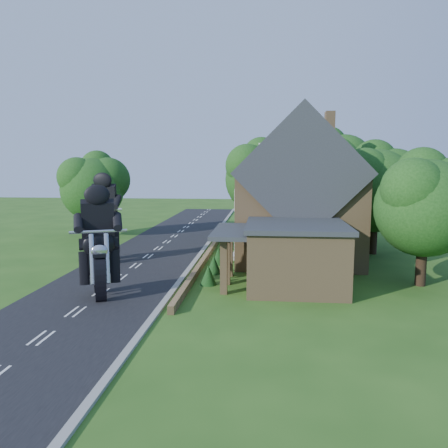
# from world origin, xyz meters

# --- Properties ---
(ground) EXTENTS (120.00, 120.00, 0.00)m
(ground) POSITION_xyz_m (0.00, 0.00, 0.00)
(ground) COLOR #285116
(ground) RESTS_ON ground
(road) EXTENTS (7.00, 80.00, 0.02)m
(road) POSITION_xyz_m (0.00, 0.00, 0.01)
(road) COLOR black
(road) RESTS_ON ground
(kerb) EXTENTS (0.30, 80.00, 0.12)m
(kerb) POSITION_xyz_m (3.65, 0.00, 0.06)
(kerb) COLOR gray
(kerb) RESTS_ON ground
(garden_wall) EXTENTS (0.30, 22.00, 0.40)m
(garden_wall) POSITION_xyz_m (4.30, 5.00, 0.20)
(garden_wall) COLOR #95754B
(garden_wall) RESTS_ON ground
(house) EXTENTS (9.54, 8.64, 10.24)m
(house) POSITION_xyz_m (10.49, 6.00, 4.34)
(house) COLOR #95754B
(house) RESTS_ON ground
(annex) EXTENTS (7.05, 5.94, 3.44)m
(annex) POSITION_xyz_m (9.87, -0.80, 1.77)
(annex) COLOR #95754B
(annex) RESTS_ON ground
(tree_annex_side) EXTENTS (5.64, 5.20, 7.48)m
(tree_annex_side) POSITION_xyz_m (17.13, 0.10, 4.69)
(tree_annex_side) COLOR black
(tree_annex_side) RESTS_ON ground
(tree_house_right) EXTENTS (6.51, 6.00, 8.40)m
(tree_house_right) POSITION_xyz_m (16.65, 8.62, 5.19)
(tree_house_right) COLOR black
(tree_house_right) RESTS_ON ground
(tree_behind_house) EXTENTS (7.81, 7.20, 10.08)m
(tree_behind_house) POSITION_xyz_m (14.18, 16.14, 6.23)
(tree_behind_house) COLOR black
(tree_behind_house) RESTS_ON ground
(tree_behind_left) EXTENTS (6.94, 6.40, 9.16)m
(tree_behind_left) POSITION_xyz_m (8.16, 17.13, 5.73)
(tree_behind_left) COLOR black
(tree_behind_left) RESTS_ON ground
(tree_far_road) EXTENTS (6.08, 5.60, 7.84)m
(tree_far_road) POSITION_xyz_m (-6.86, 14.11, 4.84)
(tree_far_road) COLOR black
(tree_far_road) RESTS_ON ground
(shrub_a) EXTENTS (0.90, 0.90, 1.10)m
(shrub_a) POSITION_xyz_m (5.30, -1.00, 0.55)
(shrub_a) COLOR black
(shrub_a) RESTS_ON ground
(shrub_b) EXTENTS (0.90, 0.90, 1.10)m
(shrub_b) POSITION_xyz_m (5.30, 1.50, 0.55)
(shrub_b) COLOR black
(shrub_b) RESTS_ON ground
(shrub_c) EXTENTS (0.90, 0.90, 1.10)m
(shrub_c) POSITION_xyz_m (5.30, 4.00, 0.55)
(shrub_c) COLOR black
(shrub_c) RESTS_ON ground
(shrub_d) EXTENTS (0.90, 0.90, 1.10)m
(shrub_d) POSITION_xyz_m (5.30, 9.00, 0.55)
(shrub_d) COLOR black
(shrub_d) RESTS_ON ground
(shrub_e) EXTENTS (0.90, 0.90, 1.10)m
(shrub_e) POSITION_xyz_m (5.30, 11.50, 0.55)
(shrub_e) COLOR black
(shrub_e) RESTS_ON ground
(shrub_f) EXTENTS (0.90, 0.90, 1.10)m
(shrub_f) POSITION_xyz_m (5.30, 14.00, 0.55)
(shrub_f) COLOR black
(shrub_f) RESTS_ON ground
(motorcycle_lead) EXTENTS (1.10, 1.82, 1.66)m
(motorcycle_lead) POSITION_xyz_m (0.30, -3.79, 0.83)
(motorcycle_lead) COLOR black
(motorcycle_lead) RESTS_ON ground
(motorcycle_follow) EXTENTS (0.62, 1.96, 1.80)m
(motorcycle_follow) POSITION_xyz_m (-2.32, 4.00, 0.90)
(motorcycle_follow) COLOR black
(motorcycle_follow) RESTS_ON ground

